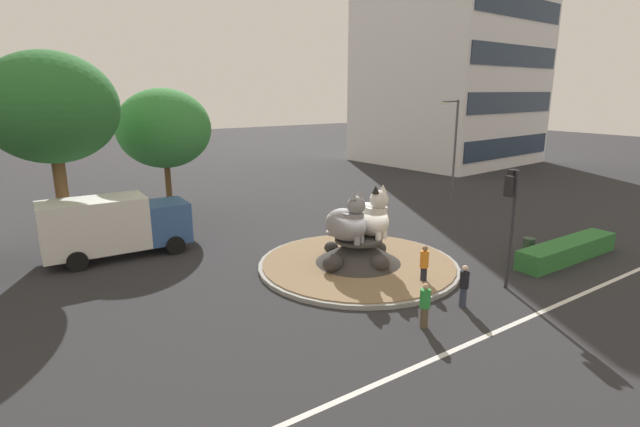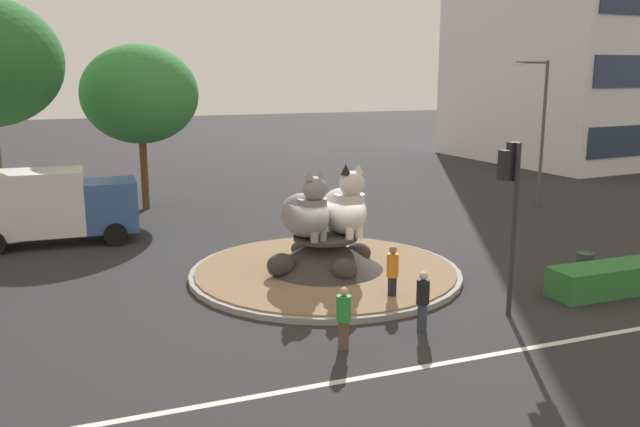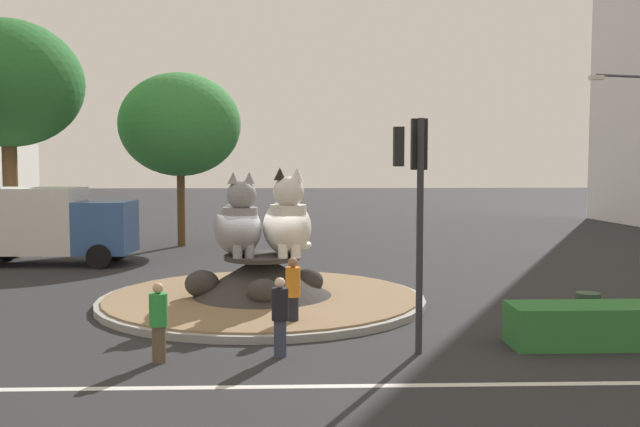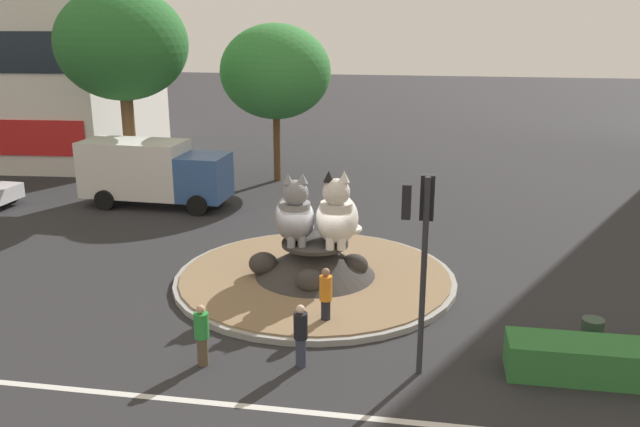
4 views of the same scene
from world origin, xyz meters
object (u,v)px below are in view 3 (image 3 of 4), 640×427
object	(u,v)px
pedestrian_black_shirt	(280,315)
litter_bin	(587,312)
traffic_light_mast	(415,182)
broadleaf_tree_behind_island	(7,84)
second_tree_near_tower	(180,125)
pedestrian_orange_shirt	(293,292)
cat_statue_white	(288,223)
streetlight_arm	(639,153)
pedestrian_green_shirt	(159,321)
cat_statue_grey	(238,225)
delivery_box_truck	(42,223)

from	to	relation	value
pedestrian_black_shirt	litter_bin	distance (m)	7.44
traffic_light_mast	broadleaf_tree_behind_island	size ratio (longest dim) A/B	0.51
second_tree_near_tower	pedestrian_orange_shirt	size ratio (longest dim) A/B	4.62
traffic_light_mast	pedestrian_orange_shirt	xyz separation A→B (m)	(-2.53, 1.98, -2.64)
cat_statue_white	streetlight_arm	distance (m)	14.87
litter_bin	second_tree_near_tower	bearing A→B (deg)	125.89
pedestrian_green_shirt	litter_bin	xyz separation A→B (m)	(9.54, 2.32, -0.39)
traffic_light_mast	pedestrian_green_shirt	distance (m)	5.87
pedestrian_black_shirt	pedestrian_green_shirt	bearing A→B (deg)	-96.65
cat_statue_grey	litter_bin	distance (m)	9.27
cat_statue_white	second_tree_near_tower	bearing A→B (deg)	-164.28
traffic_light_mast	broadleaf_tree_behind_island	bearing A→B (deg)	44.69
broadleaf_tree_behind_island	litter_bin	world-z (taller)	broadleaf_tree_behind_island
traffic_light_mast	litter_bin	world-z (taller)	traffic_light_mast
cat_statue_grey	streetlight_arm	size ratio (longest dim) A/B	0.35
cat_statue_white	delivery_box_truck	size ratio (longest dim) A/B	0.37
pedestrian_black_shirt	delivery_box_truck	world-z (taller)	delivery_box_truck
litter_bin	streetlight_arm	bearing A→B (deg)	59.23
broadleaf_tree_behind_island	pedestrian_black_shirt	xyz separation A→B (m)	(11.22, -14.91, -6.15)
pedestrian_green_shirt	delivery_box_truck	size ratio (longest dim) A/B	0.24
cat_statue_grey	broadleaf_tree_behind_island	world-z (taller)	broadleaf_tree_behind_island
streetlight_arm	pedestrian_orange_shirt	world-z (taller)	streetlight_arm
pedestrian_black_shirt	pedestrian_green_shirt	size ratio (longest dim) A/B	1.02
broadleaf_tree_behind_island	delivery_box_truck	world-z (taller)	broadleaf_tree_behind_island
delivery_box_truck	litter_bin	world-z (taller)	delivery_box_truck
pedestrian_orange_shirt	litter_bin	size ratio (longest dim) A/B	1.92
pedestrian_orange_shirt	litter_bin	world-z (taller)	pedestrian_orange_shirt
traffic_light_mast	pedestrian_black_shirt	bearing A→B (deg)	96.42
pedestrian_orange_shirt	pedestrian_green_shirt	bearing A→B (deg)	-106.39
cat_statue_white	delivery_box_truck	world-z (taller)	cat_statue_white
litter_bin	traffic_light_mast	bearing A→B (deg)	-158.56
traffic_light_mast	streetlight_arm	xyz separation A→B (m)	(10.44, 11.90, 0.68)
broadleaf_tree_behind_island	delivery_box_truck	bearing A→B (deg)	-44.32
broadleaf_tree_behind_island	second_tree_near_tower	size ratio (longest dim) A/B	1.20
pedestrian_orange_shirt	pedestrian_green_shirt	world-z (taller)	pedestrian_orange_shirt
broadleaf_tree_behind_island	delivery_box_truck	distance (m)	5.99
pedestrian_black_shirt	delivery_box_truck	distance (m)	16.15
cat_statue_grey	cat_statue_white	distance (m)	1.36
traffic_light_mast	second_tree_near_tower	xyz separation A→B (m)	(-7.77, 18.50, 2.04)
cat_statue_white	litter_bin	xyz separation A→B (m)	(7.06, -3.47, -1.80)
second_tree_near_tower	pedestrian_orange_shirt	xyz separation A→B (m)	(5.24, -16.53, -4.68)
pedestrian_orange_shirt	delivery_box_truck	size ratio (longest dim) A/B	0.26
second_tree_near_tower	litter_bin	size ratio (longest dim) A/B	8.86
broadleaf_tree_behind_island	pedestrian_orange_shirt	xyz separation A→B (m)	(11.47, -12.67, -6.10)
traffic_light_mast	delivery_box_truck	distance (m)	17.81
traffic_light_mast	litter_bin	xyz separation A→B (m)	(4.37, 1.72, -3.11)
second_tree_near_tower	pedestrian_green_shirt	xyz separation A→B (m)	(2.60, -19.10, -4.76)
cat_statue_grey	litter_bin	bearing A→B (deg)	50.39
second_tree_near_tower	delivery_box_truck	size ratio (longest dim) A/B	1.19
cat_statue_white	streetlight_arm	world-z (taller)	streetlight_arm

